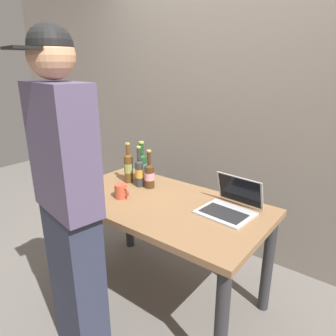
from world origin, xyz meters
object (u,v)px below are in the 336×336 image
at_px(beer_bottle_green, 139,172).
at_px(beer_bottle_amber, 142,166).
at_px(beer_bottle_brown, 149,174).
at_px(coffee_mug, 121,191).
at_px(person_figure, 69,206).
at_px(laptop, 230,205).
at_px(beer_bottle_dark, 128,167).

xyz_separation_m(beer_bottle_green, beer_bottle_amber, (-0.06, 0.10, 0.01)).
bearing_deg(beer_bottle_brown, coffee_mug, -96.74).
xyz_separation_m(beer_bottle_amber, person_figure, (0.27, -0.86, 0.06)).
height_order(laptop, beer_bottle_green, beer_bottle_green).
distance_m(laptop, beer_bottle_brown, 0.66).
bearing_deg(person_figure, laptop, 56.16).
distance_m(beer_bottle_amber, coffee_mug, 0.36).
distance_m(beer_bottle_dark, coffee_mug, 0.31).
xyz_separation_m(beer_bottle_green, coffee_mug, (0.05, -0.24, -0.07)).
relative_size(beer_bottle_green, beer_bottle_dark, 0.99).
bearing_deg(beer_bottle_amber, beer_bottle_dark, -124.65).
height_order(beer_bottle_dark, beer_bottle_brown, beer_bottle_dark).
distance_m(laptop, beer_bottle_amber, 0.81).
height_order(beer_bottle_amber, coffee_mug, beer_bottle_amber).
distance_m(beer_bottle_green, person_figure, 0.79).
xyz_separation_m(beer_bottle_green, person_figure, (0.20, -0.76, 0.07)).
distance_m(beer_bottle_green, coffee_mug, 0.25).
relative_size(laptop, beer_bottle_amber, 1.09).
bearing_deg(beer_bottle_brown, beer_bottle_dark, -176.34).
xyz_separation_m(beer_bottle_amber, coffee_mug, (0.11, -0.34, -0.07)).
xyz_separation_m(laptop, person_figure, (-0.53, -0.79, 0.14)).
xyz_separation_m(beer_bottle_dark, beer_bottle_brown, (0.20, 0.01, -0.02)).
height_order(laptop, beer_bottle_amber, beer_bottle_amber).
xyz_separation_m(beer_bottle_dark, beer_bottle_amber, (0.06, 0.09, -0.00)).
bearing_deg(beer_bottle_green, person_figure, -74.95).
xyz_separation_m(laptop, beer_bottle_brown, (-0.66, -0.01, 0.06)).
distance_m(beer_bottle_brown, coffee_mug, 0.27).
height_order(beer_bottle_green, person_figure, person_figure).
height_order(beer_bottle_dark, person_figure, person_figure).
bearing_deg(beer_bottle_green, beer_bottle_dark, 174.63).
bearing_deg(beer_bottle_amber, person_figure, -72.63).
bearing_deg(person_figure, coffee_mug, 106.94).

